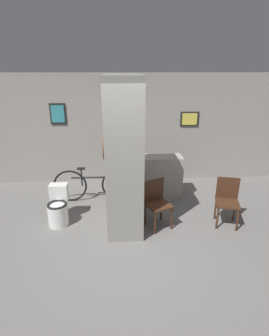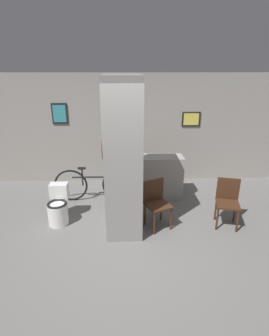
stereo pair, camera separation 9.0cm
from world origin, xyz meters
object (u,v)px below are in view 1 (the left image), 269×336
object	(u,v)px
bicycle	(94,185)
bottle_tall	(139,153)
chair_near_pillar	(157,201)
chair_by_doorway	(227,199)
toilet	(58,208)

from	to	relation	value
bicycle	bottle_tall	world-z (taller)	bottle_tall
bicycle	bottle_tall	size ratio (longest dim) A/B	6.65
bicycle	bottle_tall	xyz separation A→B (m)	(0.96, 0.09, 0.66)
chair_near_pillar	chair_by_doorway	bearing A→B (deg)	-23.52
toilet	chair_near_pillar	bearing A→B (deg)	-5.47
toilet	chair_near_pillar	distance (m)	1.79
chair_near_pillar	bottle_tall	world-z (taller)	bottle_tall
chair_near_pillar	chair_by_doorway	xyz separation A→B (m)	(1.28, 0.00, 0.00)
chair_near_pillar	toilet	bearing A→B (deg)	150.96
chair_near_pillar	bottle_tall	xyz separation A→B (m)	(-0.23, 1.12, 0.55)
toilet	chair_near_pillar	xyz separation A→B (m)	(1.78, -0.17, 0.18)
toilet	bottle_tall	world-z (taller)	bottle_tall
chair_near_pillar	bicycle	world-z (taller)	chair_near_pillar
toilet	chair_by_doorway	distance (m)	3.07
chair_near_pillar	bicycle	bearing A→B (deg)	115.77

